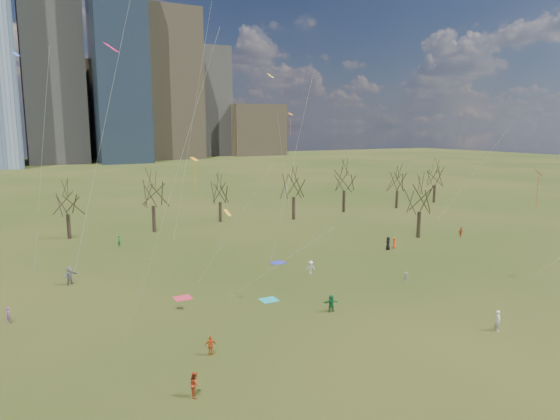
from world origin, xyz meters
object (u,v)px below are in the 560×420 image
blanket_crimson (183,298)px  person_1 (498,321)px  blanket_navy (278,263)px  person_2 (195,384)px  blanket_teal (269,300)px  person_4 (211,346)px

blanket_crimson → person_1: 27.48m
blanket_navy → person_1: size_ratio=0.95×
blanket_navy → person_2: 30.06m
blanket_teal → person_2: 17.26m
blanket_teal → person_4: (-8.73, -8.20, 0.71)m
blanket_teal → blanket_navy: (6.75, 11.02, 0.00)m
blanket_navy → person_4: person_4 is taller
blanket_teal → blanket_crimson: 8.16m
blanket_teal → person_4: bearing=-136.8°
person_1 → person_2: (-24.27, 1.88, -0.06)m
blanket_navy → blanket_teal: bearing=-121.5°
blanket_crimson → person_2: bearing=-104.7°
blanket_navy → person_4: (-15.48, -19.22, 0.71)m
person_4 → person_2: bearing=75.1°
blanket_navy → person_4: size_ratio=1.11×
blanket_navy → person_1: bearing=-76.7°
person_1 → blanket_teal: bearing=73.0°
person_4 → blanket_teal: bearing=-121.7°
blanket_navy → person_2: bearing=-127.3°
person_4 → blanket_crimson: bearing=-83.0°
blanket_navy → person_1: person_1 is taller
blanket_teal → person_4: size_ratio=1.11×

